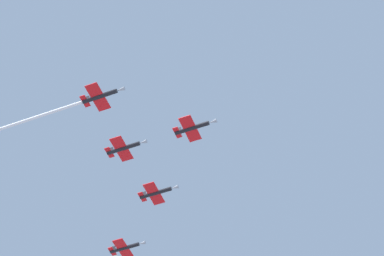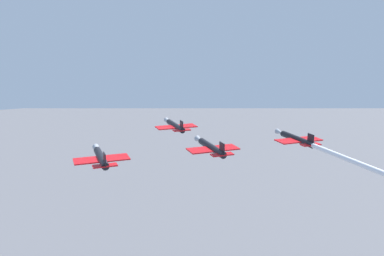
{
  "view_description": "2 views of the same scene",
  "coord_description": "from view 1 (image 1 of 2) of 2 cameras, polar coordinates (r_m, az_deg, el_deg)",
  "views": [
    {
      "loc": [
        -43.89,
        126.69,
        2.99
      ],
      "look_at": [
        -9.88,
        15.17,
        152.7
      ],
      "focal_mm": 64.12,
      "sensor_mm": 36.0,
      "label": 1
    },
    {
      "loc": [
        71.86,
        -17.89,
        172.1
      ],
      "look_at": [
        -19.18,
        23.51,
        149.54
      ],
      "focal_mm": 37.59,
      "sensor_mm": 36.0,
      "label": 2
    }
  ],
  "objects": [
    {
      "name": "jet_port_outer",
      "position": [
        195.69,
        -5.66,
        -1.66
      ],
      "size": [
        12.59,
        9.17,
        2.62
      ],
      "rotation": [
        0.0,
        0.0,
        1.5
      ],
      "color": "black"
    },
    {
      "name": "jet_port_inner",
      "position": [
        206.03,
        -2.97,
        -5.4
      ],
      "size": [
        12.59,
        9.17,
        2.62
      ],
      "rotation": [
        0.0,
        0.0,
        1.5
      ],
      "color": "black"
    },
    {
      "name": "jet_lead",
      "position": [
        189.7,
        0.08,
        0.03
      ],
      "size": [
        12.59,
        9.17,
        2.62
      ],
      "rotation": [
        0.0,
        0.0,
        1.5
      ],
      "color": "black"
    },
    {
      "name": "jet_starboard_inner",
      "position": [
        195.73,
        -14.95,
        0.16
      ],
      "size": [
        84.99,
        10.76,
        2.62
      ],
      "rotation": [
        0.0,
        0.0,
        1.5
      ],
      "color": "black"
    },
    {
      "name": "jet_starboard_outer",
      "position": [
        224.72,
        -5.57,
        -9.88
      ],
      "size": [
        12.59,
        9.17,
        2.62
      ],
      "rotation": [
        0.0,
        0.0,
        1.5
      ],
      "color": "black"
    }
  ]
}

